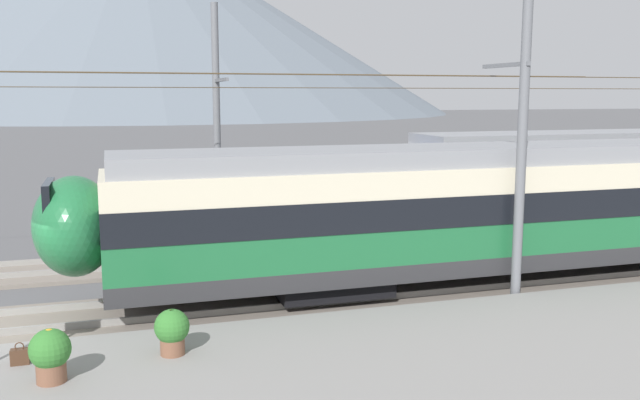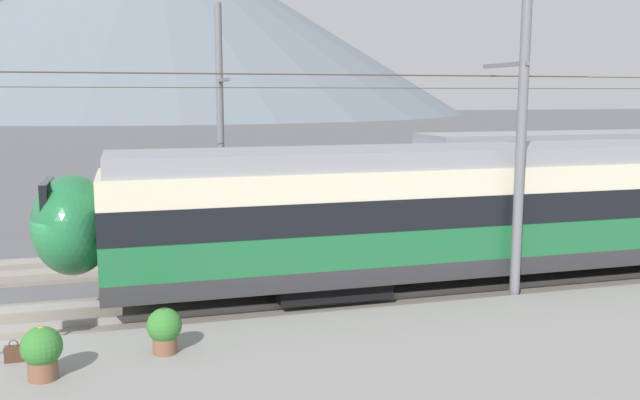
# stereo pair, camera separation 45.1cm
# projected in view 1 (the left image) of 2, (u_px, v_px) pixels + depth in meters

# --- Properties ---
(track_far) EXTENTS (120.00, 3.00, 0.28)m
(track_far) POSITION_uv_depth(u_px,v_px,m) (23.00, 273.00, 19.79)
(track_far) COLOR slate
(track_far) RESTS_ON ground
(train_near_platform) EXTENTS (29.83, 2.88, 4.27)m
(train_near_platform) POSITION_uv_depth(u_px,v_px,m) (602.00, 200.00, 19.39)
(train_near_platform) COLOR #2D2D30
(train_near_platform) RESTS_ON track_near
(catenary_mast_mid) EXTENTS (48.03, 2.01, 8.45)m
(catenary_mast_mid) POSITION_uv_depth(u_px,v_px,m) (520.00, 129.00, 16.43)
(catenary_mast_mid) COLOR slate
(catenary_mast_mid) RESTS_ON ground
(catenary_mast_far_side) EXTENTS (48.03, 2.41, 8.17)m
(catenary_mast_far_side) POSITION_uv_depth(u_px,v_px,m) (218.00, 124.00, 22.76)
(catenary_mast_far_side) COLOR slate
(catenary_mast_far_side) RESTS_ON ground
(handbag_near_sign) EXTENTS (0.32, 0.18, 0.41)m
(handbag_near_sign) POSITION_uv_depth(u_px,v_px,m) (20.00, 356.00, 12.29)
(handbag_near_sign) COLOR #472D1E
(handbag_near_sign) RESTS_ON platform_slab
(potted_plant_platform_edge) EXTENTS (0.66, 0.66, 0.87)m
(potted_plant_platform_edge) POSITION_uv_depth(u_px,v_px,m) (172.00, 329.00, 12.71)
(potted_plant_platform_edge) COLOR brown
(potted_plant_platform_edge) RESTS_ON platform_slab
(potted_plant_by_shelter) EXTENTS (0.69, 0.69, 0.93)m
(potted_plant_by_shelter) POSITION_uv_depth(u_px,v_px,m) (50.00, 352.00, 11.48)
(potted_plant_by_shelter) COLOR brown
(potted_plant_by_shelter) RESTS_ON platform_slab
(mountain_central_peak) EXTENTS (175.54, 175.54, 53.55)m
(mountain_central_peak) POSITION_uv_depth(u_px,v_px,m) (139.00, 19.00, 195.29)
(mountain_central_peak) COLOR slate
(mountain_central_peak) RESTS_ON ground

